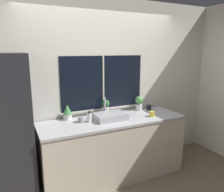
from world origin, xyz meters
TOP-DOWN VIEW (x-y plane):
  - ground_plane at (0.00, 0.00)m, footprint 14.00×14.00m
  - wall_back at (0.00, 0.74)m, footprint 8.00×0.09m
  - wall_right at (2.13, 1.50)m, footprint 0.06×7.00m
  - counter at (0.00, 0.34)m, footprint 2.16×0.69m
  - refrigerator at (-1.49, 0.37)m, footprint 0.72×0.65m
  - sink at (-0.05, 0.35)m, footprint 0.45×0.38m
  - potted_plant_left at (-0.61, 0.60)m, footprint 0.13×0.13m
  - potted_plant_center at (-0.01, 0.60)m, footprint 0.12×0.12m
  - potted_plant_right at (0.61, 0.60)m, footprint 0.13×0.13m
  - soap_bottle at (-0.36, 0.37)m, footprint 0.07×0.07m
  - mug_black at (0.77, 0.54)m, footprint 0.08×0.08m
  - mug_yellow at (0.59, 0.20)m, footprint 0.08×0.08m
  - mug_grey at (-0.48, 0.40)m, footprint 0.08×0.08m

SIDE VIEW (x-z plane):
  - ground_plane at x=0.00m, z-range 0.00..0.00m
  - counter at x=0.00m, z-range 0.00..0.92m
  - refrigerator at x=-1.49m, z-range 0.00..1.89m
  - mug_yellow at x=0.59m, z-range 0.92..1.00m
  - mug_grey at x=-0.48m, z-range 0.92..1.00m
  - mug_black at x=0.77m, z-range 0.92..1.00m
  - sink at x=-0.05m, z-range 0.82..1.12m
  - soap_bottle at x=-0.36m, z-range 0.91..1.07m
  - potted_plant_left at x=-0.61m, z-range 0.93..1.15m
  - potted_plant_right at x=0.61m, z-range 0.93..1.17m
  - potted_plant_center at x=-0.01m, z-range 0.94..1.18m
  - wall_right at x=2.13m, z-range 0.00..2.70m
  - wall_back at x=0.00m, z-range 0.00..2.70m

